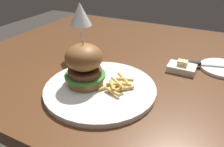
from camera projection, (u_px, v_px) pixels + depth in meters
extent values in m
cube|color=#56331C|center=(131.00, 64.00, 0.79)|extent=(1.14, 0.93, 0.04)
cylinder|color=#56331C|center=(83.00, 74.00, 1.48)|extent=(0.06, 0.06, 0.70)
cylinder|color=white|center=(101.00, 88.00, 0.60)|extent=(0.30, 0.30, 0.01)
cylinder|color=#9E6B38|center=(85.00, 80.00, 0.60)|extent=(0.10, 0.10, 0.02)
cylinder|color=#38842D|center=(85.00, 75.00, 0.60)|extent=(0.11, 0.11, 0.01)
cylinder|color=brown|center=(85.00, 72.00, 0.59)|extent=(0.09, 0.09, 0.02)
ellipsoid|color=brown|center=(84.00, 57.00, 0.57)|extent=(0.10, 0.10, 0.07)
cylinder|color=#CCB78C|center=(83.00, 48.00, 0.56)|extent=(0.00, 0.00, 0.05)
cylinder|color=#E0B251|center=(110.00, 86.00, 0.59)|extent=(0.05, 0.07, 0.01)
cylinder|color=#E0B251|center=(123.00, 89.00, 0.57)|extent=(0.05, 0.05, 0.01)
cylinder|color=#EABC5B|center=(115.00, 85.00, 0.58)|extent=(0.02, 0.05, 0.01)
cylinder|color=#E0B251|center=(112.00, 92.00, 0.56)|extent=(0.05, 0.02, 0.01)
cylinder|color=#EABC5B|center=(116.00, 84.00, 0.58)|extent=(0.05, 0.03, 0.01)
cylinder|color=gold|center=(125.00, 80.00, 0.60)|extent=(0.05, 0.02, 0.01)
cylinder|color=gold|center=(112.00, 86.00, 0.57)|extent=(0.04, 0.04, 0.01)
cylinder|color=#EABC5B|center=(118.00, 83.00, 0.58)|extent=(0.06, 0.04, 0.01)
cylinder|color=#EABC5B|center=(124.00, 79.00, 0.61)|extent=(0.06, 0.05, 0.01)
cylinder|color=#E0B251|center=(115.00, 85.00, 0.59)|extent=(0.02, 0.06, 0.01)
cylinder|color=silver|center=(83.00, 55.00, 0.80)|extent=(0.07, 0.07, 0.00)
cylinder|color=silver|center=(82.00, 40.00, 0.78)|extent=(0.01, 0.01, 0.11)
cone|color=silver|center=(80.00, 14.00, 0.73)|extent=(0.08, 0.08, 0.08)
cylinder|color=white|center=(222.00, 68.00, 0.71)|extent=(0.14, 0.14, 0.01)
cube|color=silver|center=(223.00, 66.00, 0.70)|extent=(0.13, 0.05, 0.00)
cube|color=black|center=(191.00, 63.00, 0.72)|extent=(0.06, 0.03, 0.01)
cube|color=white|center=(182.00, 68.00, 0.70)|extent=(0.09, 0.06, 0.02)
cube|color=#F4E58C|center=(183.00, 63.00, 0.69)|extent=(0.03, 0.02, 0.02)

